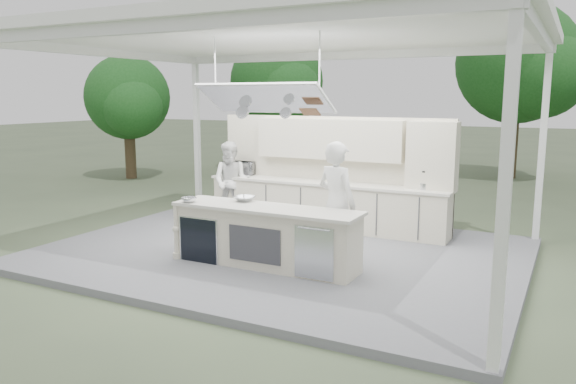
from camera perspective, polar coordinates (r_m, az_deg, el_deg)
The scene contains 12 objects.
ground at distance 9.92m, azimuth -0.66°, elevation -6.57°, with size 90.00×90.00×0.00m, color #4B583C.
stage_deck at distance 9.90m, azimuth -0.66°, elevation -6.23°, with size 8.00×6.00×0.12m, color #5C5D61.
tent at distance 9.55m, azimuth -0.72°, elevation 15.31°, with size 8.20×6.20×3.86m.
demo_island at distance 8.91m, azimuth -2.41°, elevation -4.50°, with size 3.10×0.79×0.95m.
back_counter at distance 11.44m, azimuth 3.80°, elevation -1.29°, with size 5.08×0.72×0.95m.
back_wall_unit at distance 11.32m, azimuth 6.36°, elevation 3.56°, with size 5.05×0.48×2.25m.
tree_cluster at distance 18.76m, azimuth 13.28°, elevation 11.05°, with size 19.55×9.40×5.85m.
head_chef at distance 8.87m, azimuth 4.97°, elevation -1.20°, with size 0.72×0.47×1.97m, color white.
sous_chef at distance 12.02m, azimuth -5.75°, elevation 1.04°, with size 0.83×0.65×1.71m, color silver.
toaster_oven at distance 12.43m, azimuth -4.45°, elevation 2.46°, with size 0.52×0.35×0.29m, color #BBBCC2.
bowl_large at distance 9.28m, azimuth -4.45°, elevation -0.68°, with size 0.34×0.34×0.08m, color silver.
bowl_small at distance 9.30m, azimuth -10.03°, elevation -0.79°, with size 0.25×0.25×0.08m, color silver.
Camera 1 is at (4.47, -8.40, 2.79)m, focal length 35.00 mm.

